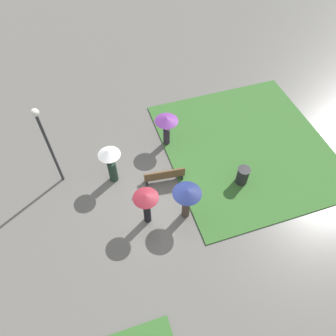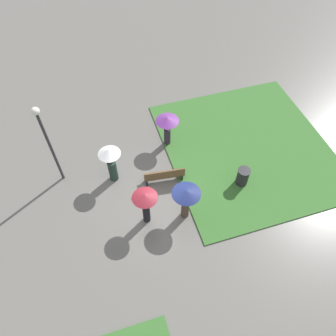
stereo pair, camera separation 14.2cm
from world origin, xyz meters
TOP-DOWN VIEW (x-y plane):
  - ground_plane at (0.00, 0.00)m, footprint 90.00×90.00m
  - lawn_patch_near at (-5.32, -1.75)m, footprint 7.88×8.59m
  - park_bench at (-0.75, -0.99)m, footprint 1.87×0.62m
  - lamp_post at (3.67, -2.58)m, footprint 0.32×0.32m
  - trash_bin at (-4.08, 0.13)m, footprint 0.58×0.58m
  - crowd_person_purple at (-1.58, -3.23)m, footprint 1.13×1.13m
  - crowd_person_white at (1.41, -1.86)m, footprint 0.98×0.98m
  - crowd_person_navy at (-1.08, 0.93)m, footprint 1.17×1.17m
  - crowd_person_maroon at (0.52, 0.68)m, footprint 1.02×1.02m

SIDE VIEW (x-z plane):
  - ground_plane at x=0.00m, z-range 0.00..0.00m
  - lawn_patch_near at x=-5.32m, z-range 0.00..0.06m
  - park_bench at x=-0.75m, z-range 0.02..0.92m
  - trash_bin at x=-4.08m, z-range 0.00..0.96m
  - crowd_person_white at x=1.41m, z-range 0.32..2.31m
  - crowd_person_purple at x=-1.58m, z-range 0.46..2.24m
  - crowd_person_maroon at x=0.52m, z-range 0.41..2.30m
  - crowd_person_navy at x=-1.08m, z-range 0.45..2.29m
  - lamp_post at x=3.67m, z-range 0.62..4.90m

